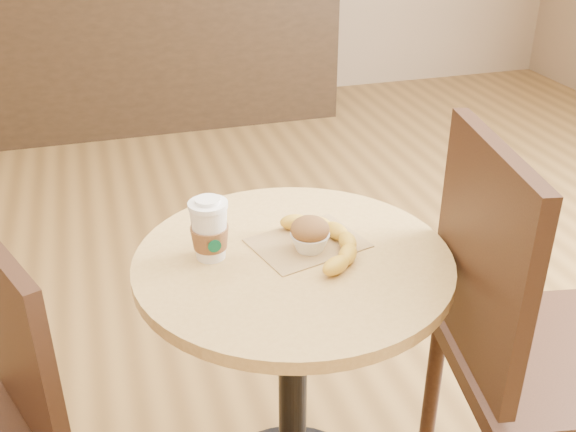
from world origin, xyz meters
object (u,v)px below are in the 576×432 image
object	(u,v)px
chair_right	(526,341)
muffin	(310,234)
banana	(327,241)
cafe_table	(293,336)
coffee_cup	(210,231)

from	to	relation	value
chair_right	muffin	size ratio (longest dim) A/B	11.87
banana	muffin	bearing A→B (deg)	169.52
cafe_table	coffee_cup	bearing A→B (deg)	163.53
cafe_table	muffin	world-z (taller)	muffin
chair_right	coffee_cup	size ratio (longest dim) A/B	7.38
cafe_table	coffee_cup	distance (m)	0.33
cafe_table	chair_right	bearing A→B (deg)	-24.60
coffee_cup	banana	size ratio (longest dim) A/B	0.51
muffin	banana	bearing A→B (deg)	-8.41
cafe_table	banana	size ratio (longest dim) A/B	2.73
cafe_table	coffee_cup	size ratio (longest dim) A/B	5.29
chair_right	banana	world-z (taller)	chair_right
chair_right	banana	distance (m)	0.50
banana	cafe_table	bearing A→B (deg)	-175.88
coffee_cup	muffin	size ratio (longest dim) A/B	1.61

